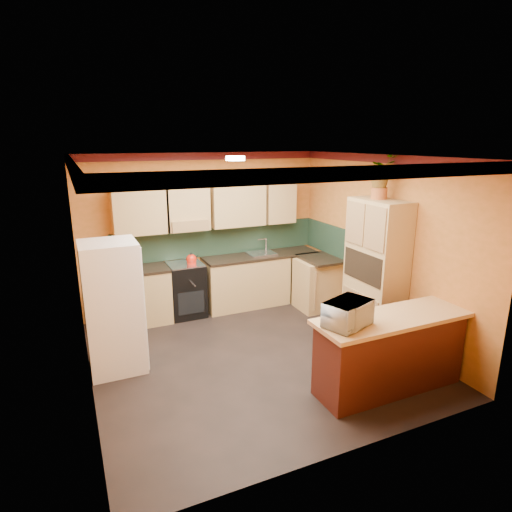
{
  "coord_description": "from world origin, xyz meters",
  "views": [
    {
      "loc": [
        -2.17,
        -4.91,
        2.9
      ],
      "look_at": [
        0.24,
        0.45,
        1.3
      ],
      "focal_mm": 30.0,
      "sensor_mm": 36.0,
      "label": 1
    }
  ],
  "objects_px": {
    "pantry": "(375,272)",
    "microwave": "(348,313)",
    "stove": "(186,290)",
    "breakfast_bar": "(389,354)",
    "fridge": "(113,307)",
    "base_cabinets_back": "(221,285)"
  },
  "relations": [
    {
      "from": "breakfast_bar",
      "to": "microwave",
      "type": "distance_m",
      "value": 0.9
    },
    {
      "from": "base_cabinets_back",
      "to": "microwave",
      "type": "height_order",
      "value": "microwave"
    },
    {
      "from": "microwave",
      "to": "base_cabinets_back",
      "type": "bearing_deg",
      "value": 74.97
    },
    {
      "from": "breakfast_bar",
      "to": "microwave",
      "type": "xyz_separation_m",
      "value": [
        -0.64,
        0.0,
        0.63
      ]
    },
    {
      "from": "pantry",
      "to": "breakfast_bar",
      "type": "relative_size",
      "value": 1.17
    },
    {
      "from": "pantry",
      "to": "base_cabinets_back",
      "type": "bearing_deg",
      "value": 129.85
    },
    {
      "from": "base_cabinets_back",
      "to": "breakfast_bar",
      "type": "height_order",
      "value": "same"
    },
    {
      "from": "fridge",
      "to": "pantry",
      "type": "relative_size",
      "value": 0.81
    },
    {
      "from": "base_cabinets_back",
      "to": "breakfast_bar",
      "type": "distance_m",
      "value": 3.32
    },
    {
      "from": "base_cabinets_back",
      "to": "breakfast_bar",
      "type": "xyz_separation_m",
      "value": [
        0.98,
        -3.18,
        0.0
      ]
    },
    {
      "from": "base_cabinets_back",
      "to": "pantry",
      "type": "bearing_deg",
      "value": -50.15
    },
    {
      "from": "base_cabinets_back",
      "to": "breakfast_bar",
      "type": "bearing_deg",
      "value": -72.82
    },
    {
      "from": "base_cabinets_back",
      "to": "stove",
      "type": "xyz_separation_m",
      "value": [
        -0.62,
        -0.0,
        0.02
      ]
    },
    {
      "from": "fridge",
      "to": "breakfast_bar",
      "type": "distance_m",
      "value": 3.46
    },
    {
      "from": "stove",
      "to": "breakfast_bar",
      "type": "distance_m",
      "value": 3.56
    },
    {
      "from": "pantry",
      "to": "microwave",
      "type": "relative_size",
      "value": 4.03
    },
    {
      "from": "pantry",
      "to": "microwave",
      "type": "bearing_deg",
      "value": -138.83
    },
    {
      "from": "base_cabinets_back",
      "to": "fridge",
      "type": "relative_size",
      "value": 2.15
    },
    {
      "from": "fridge",
      "to": "stove",
      "type": "bearing_deg",
      "value": 46.06
    },
    {
      "from": "stove",
      "to": "microwave",
      "type": "distance_m",
      "value": 3.38
    },
    {
      "from": "breakfast_bar",
      "to": "microwave",
      "type": "height_order",
      "value": "microwave"
    },
    {
      "from": "pantry",
      "to": "microwave",
      "type": "height_order",
      "value": "pantry"
    }
  ]
}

